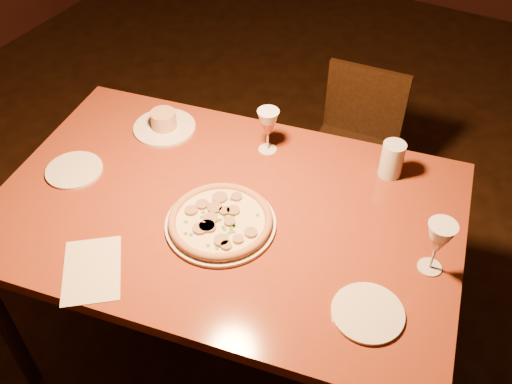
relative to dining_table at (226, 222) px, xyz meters
The scene contains 11 objects.
floor 0.78m from the dining_table, ahead, with size 7.00×7.00×0.00m, color black.
dining_table is the anchor object (origin of this frame).
chair_far 1.03m from the dining_table, 83.54° to the left, with size 0.41×0.41×0.78m.
pizza_plate 0.12m from the dining_table, 68.64° to the right, with size 0.35×0.35×0.04m.
ramekin_saucer 0.50m from the dining_table, 149.41° to the left, with size 0.24×0.24×0.07m.
wine_glass_far 0.36m from the dining_table, 93.10° to the left, with size 0.08×0.08×0.17m, color #C76652, non-canonical shape.
wine_glass_right 0.69m from the dining_table, ahead, with size 0.08×0.08×0.19m, color #C76652, non-canonical shape.
water_tumbler 0.60m from the dining_table, 45.25° to the left, with size 0.08×0.08×0.13m, color silver.
side_plate_left 0.57m from the dining_table, 169.35° to the right, with size 0.20×0.20×0.01m, color silver.
side_plate_near 0.59m from the dining_table, 16.16° to the right, with size 0.20×0.20×0.01m, color silver.
menu_card 0.47m from the dining_table, 116.86° to the right, with size 0.17×0.24×0.00m, color beige.
Camera 1 is at (0.47, -1.11, 2.15)m, focal length 40.00 mm.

